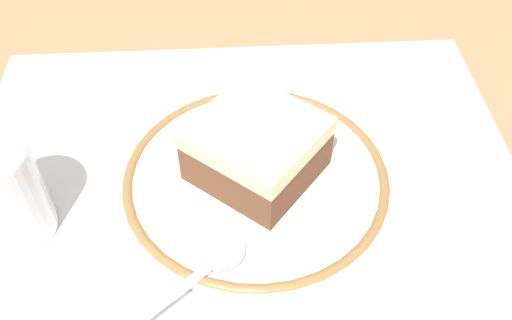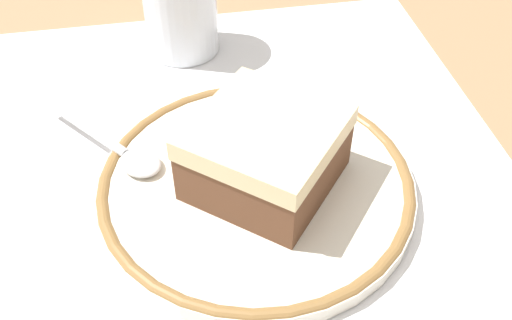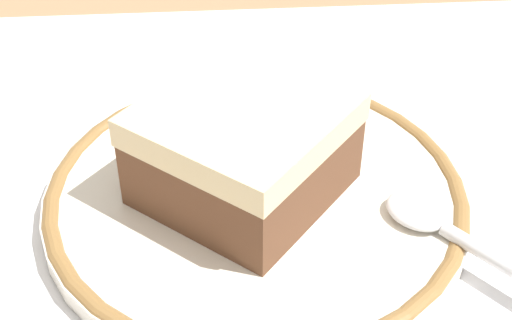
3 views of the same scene
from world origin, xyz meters
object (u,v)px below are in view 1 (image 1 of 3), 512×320
spoon (198,275)px  cup (1,198)px  plate (256,179)px  cake_slice (257,149)px

spoon → cup: bearing=-22.9°
spoon → cup: size_ratio=1.29×
plate → cake_slice: 0.03m
spoon → cup: 0.16m
plate → cup: (0.19, 0.03, 0.03)m
plate → spoon: bearing=63.7°
plate → spoon: 0.11m
cup → plate: bearing=-170.2°
cake_slice → spoon: cake_slice is taller
plate → spoon: spoon is taller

